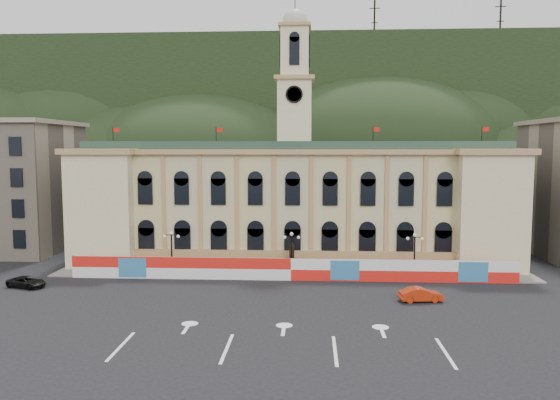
# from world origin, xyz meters

# --- Properties ---
(ground) EXTENTS (260.00, 260.00, 0.00)m
(ground) POSITION_xyz_m (0.00, 0.00, 0.00)
(ground) COLOR black
(ground) RESTS_ON ground
(lane_markings) EXTENTS (26.00, 10.00, 0.02)m
(lane_markings) POSITION_xyz_m (0.00, -5.00, 0.00)
(lane_markings) COLOR white
(lane_markings) RESTS_ON ground
(hill_ridge) EXTENTS (230.00, 80.00, 64.00)m
(hill_ridge) POSITION_xyz_m (0.03, 121.99, 19.48)
(hill_ridge) COLOR black
(hill_ridge) RESTS_ON ground
(city_hall) EXTENTS (56.20, 17.60, 37.10)m
(city_hall) POSITION_xyz_m (0.00, 27.63, 7.85)
(city_hall) COLOR #C9BF91
(city_hall) RESTS_ON ground
(hoarding_fence) EXTENTS (50.00, 0.44, 2.50)m
(hoarding_fence) POSITION_xyz_m (0.06, 15.07, 1.25)
(hoarding_fence) COLOR red
(hoarding_fence) RESTS_ON ground
(pavement) EXTENTS (56.00, 5.50, 0.16)m
(pavement) POSITION_xyz_m (0.00, 17.75, 0.08)
(pavement) COLOR slate
(pavement) RESTS_ON ground
(statue) EXTENTS (1.40, 1.40, 3.72)m
(statue) POSITION_xyz_m (0.00, 18.00, 1.19)
(statue) COLOR #595651
(statue) RESTS_ON ground
(lamp_left) EXTENTS (1.96, 0.44, 5.15)m
(lamp_left) POSITION_xyz_m (-14.00, 17.00, 3.07)
(lamp_left) COLOR black
(lamp_left) RESTS_ON ground
(lamp_center) EXTENTS (1.96, 0.44, 5.15)m
(lamp_center) POSITION_xyz_m (0.00, 17.00, 3.07)
(lamp_center) COLOR black
(lamp_center) RESTS_ON ground
(lamp_right) EXTENTS (1.96, 0.44, 5.15)m
(lamp_right) POSITION_xyz_m (14.00, 17.00, 3.07)
(lamp_right) COLOR black
(lamp_right) RESTS_ON ground
(red_sedan) EXTENTS (2.66, 4.59, 1.37)m
(red_sedan) POSITION_xyz_m (12.82, 7.32, 0.69)
(red_sedan) COLOR red
(red_sedan) RESTS_ON ground
(black_suv) EXTENTS (4.22, 5.27, 1.17)m
(black_suv) POSITION_xyz_m (-27.99, 10.37, 0.59)
(black_suv) COLOR black
(black_suv) RESTS_ON ground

